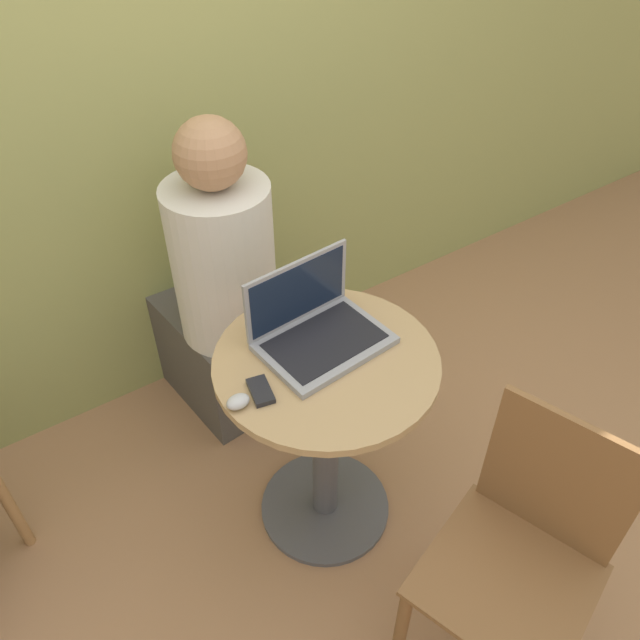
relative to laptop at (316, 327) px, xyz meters
The scene contains 8 objects.
ground_plane 0.79m from the laptop, 105.07° to the right, with size 12.00×12.00×0.00m, color #9E704C.
back_wall 1.00m from the laptop, 91.46° to the left, with size 7.00×0.05×2.60m.
round_table 0.31m from the laptop, 105.07° to the right, with size 0.64×0.64×0.74m.
laptop is the anchor object (origin of this frame).
cell_phone 0.26m from the laptop, 159.03° to the right, with size 0.07×0.11×0.02m.
computer_mouse 0.33m from the laptop, 162.25° to the right, with size 0.06×0.05×0.03m.
chair_empty 0.80m from the laptop, 78.51° to the right, with size 0.50×0.50×0.87m.
person_seated 0.62m from the laptop, 94.71° to the left, with size 0.38×0.56×1.24m.
Camera 1 is at (-0.71, -1.02, 1.96)m, focal length 35.00 mm.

